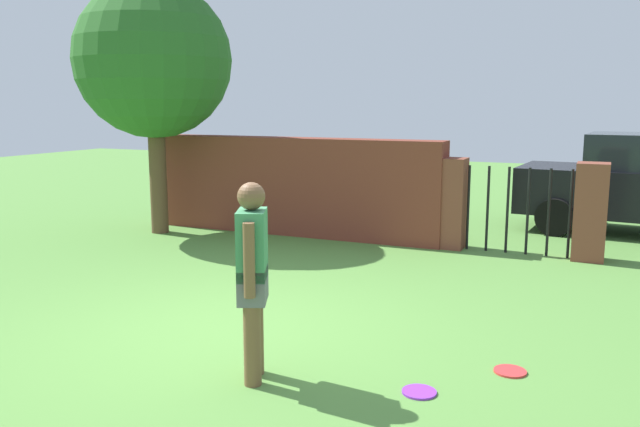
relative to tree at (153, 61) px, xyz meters
The scene contains 7 objects.
ground_plane 6.04m from the tree, 44.79° to the right, with size 40.00×40.00×0.00m, color #568C3D.
brick_wall 3.19m from the tree, 20.69° to the left, with size 5.10×0.50×1.65m, color brown.
tree is the anchor object (origin of this frame).
person 6.84m from the tree, 45.82° to the right, with size 0.35×0.50×1.62m.
fence_gate 6.36m from the tree, ahead, with size 2.44×0.44×1.40m.
frisbee_purple 7.88m from the tree, 36.90° to the right, with size 0.27×0.27×0.02m, color purple.
frisbee_red 7.99m from the tree, 29.86° to the right, with size 0.27×0.27×0.02m, color red.
Camera 1 is at (3.33, -5.33, 2.22)m, focal length 36.47 mm.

